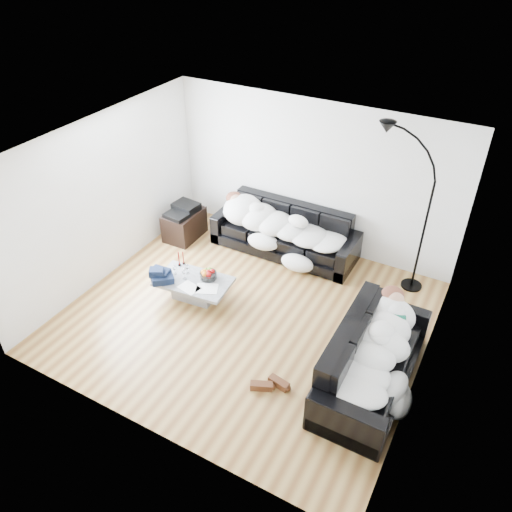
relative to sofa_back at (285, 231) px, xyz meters
The scene contains 24 objects.
ground 1.86m from the sofa_back, 81.82° to the right, with size 5.00×5.00×0.00m, color brown.
wall_back 1.03m from the sofa_back, 60.51° to the left, with size 5.00×0.02×2.60m, color silver.
wall_left 3.01m from the sofa_back, 141.34° to the right, with size 0.02×4.50×2.60m, color silver.
wall_right 3.41m from the sofa_back, 33.04° to the right, with size 0.02×4.50×2.60m, color silver.
ceiling 2.84m from the sofa_back, 81.82° to the right, with size 5.00×5.00×0.00m, color white.
sofa_back is the anchor object (origin of this frame).
sofa_right 3.10m from the sofa_back, 43.22° to the right, with size 2.13×0.91×0.86m, color black.
sleeper_back 0.23m from the sofa_back, 90.00° to the right, with size 2.13×0.74×0.43m, color white, non-canonical shape.
sleeper_right 3.11m from the sofa_back, 43.22° to the right, with size 1.82×0.77×0.45m, color white, non-canonical shape.
teal_cushion 2.66m from the sofa_back, 33.65° to the right, with size 0.36×0.30×0.20m, color #0C573D.
coffee_table 1.94m from the sofa_back, 110.00° to the right, with size 1.13×0.66×0.33m, color #939699.
fruit_bowl 1.72m from the sofa_back, 106.50° to the right, with size 0.26×0.26×0.16m, color white.
wine_glass_a 1.89m from the sofa_back, 116.16° to the right, with size 0.07×0.07×0.15m, color white.
wine_glass_b 2.07m from the sofa_back, 118.71° to the right, with size 0.06×0.06×0.15m, color white.
wine_glass_c 2.00m from the sofa_back, 113.25° to the right, with size 0.08×0.08×0.18m, color white.
candle_left 1.92m from the sofa_back, 123.66° to the right, with size 0.05×0.05×0.26m, color maroon.
candle_right 1.85m from the sofa_back, 123.99° to the right, with size 0.04×0.04×0.23m, color maroon.
newspaper_a 1.92m from the sofa_back, 100.97° to the right, with size 0.32×0.25×0.01m, color silver.
newspaper_b 2.08m from the sofa_back, 106.97° to the right, with size 0.31×0.22×0.01m, color silver.
navy_jacket 2.33m from the sofa_back, 117.95° to the right, with size 0.35×0.29×0.17m, color black, non-canonical shape.
shoes 3.08m from the sofa_back, 67.25° to the right, with size 0.48×0.35×0.11m, color #472311, non-canonical shape.
av_cabinet 1.86m from the sofa_back, 165.73° to the right, with size 0.51×0.74×0.51m, color black.
stereo 1.86m from the sofa_back, 165.73° to the right, with size 0.44×0.34×0.13m, color black.
floor_lamp 2.34m from the sofa_back, ahead, with size 0.82×0.33×2.27m, color black, non-canonical shape.
Camera 1 is at (2.79, -4.78, 5.01)m, focal length 35.00 mm.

